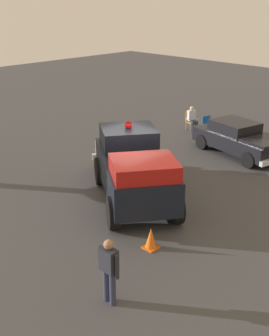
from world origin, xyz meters
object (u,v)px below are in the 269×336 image
object	(u,v)px
lawn_chair_by_car	(102,150)
spectator_seated	(192,118)
traffic_cone	(151,239)
spectator_standing	(109,267)
classic_hot_rod	(239,139)
lawn_chair_near_truck	(191,119)
vintage_fire_truck	(133,167)
lawn_chair_spare	(207,125)

from	to	relation	value
lawn_chair_by_car	spectator_seated	xyz separation A→B (m)	(-0.31, 6.56, 0.11)
lawn_chair_by_car	traffic_cone	distance (m)	7.04
spectator_standing	traffic_cone	world-z (taller)	spectator_standing
classic_hot_rod	lawn_chair_near_truck	xyz separation A→B (m)	(-3.91, 1.53, -0.16)
vintage_fire_truck	spectator_standing	world-z (taller)	vintage_fire_truck
lawn_chair_by_car	spectator_standing	world-z (taller)	spectator_standing
vintage_fire_truck	classic_hot_rod	xyz separation A→B (m)	(0.08, 6.60, -0.45)
spectator_seated	spectator_standing	world-z (taller)	spectator_standing
classic_hot_rod	lawn_chair_spare	size ratio (longest dim) A/B	4.56
lawn_chair_spare	classic_hot_rod	bearing A→B (deg)	-25.72
vintage_fire_truck	lawn_chair_near_truck	size ratio (longest dim) A/B	6.01
classic_hot_rod	lawn_chair_spare	bearing A→B (deg)	154.28
vintage_fire_truck	spectator_seated	xyz separation A→B (m)	(-3.71, 8.08, -0.50)
lawn_chair_spare	spectator_seated	world-z (taller)	spectator_seated
vintage_fire_truck	lawn_chair_spare	size ratio (longest dim) A/B	6.01
vintage_fire_truck	classic_hot_rod	world-z (taller)	vintage_fire_truck
vintage_fire_truck	spectator_seated	bearing A→B (deg)	114.64
vintage_fire_truck	lawn_chair_by_car	size ratio (longest dim) A/B	6.01
vintage_fire_truck	lawn_chair_spare	xyz separation A→B (m)	(-2.58, 7.88, -0.61)
lawn_chair_near_truck	spectator_standing	world-z (taller)	spectator_standing
classic_hot_rod	spectator_standing	bearing A→B (deg)	-72.12
vintage_fire_truck	lawn_chair_near_truck	xyz separation A→B (m)	(-3.83, 8.13, -0.61)
spectator_seated	spectator_standing	xyz separation A→B (m)	(7.35, -12.52, 0.27)
spectator_standing	lawn_chair_near_truck	bearing A→B (deg)	120.72
classic_hot_rod	lawn_chair_spare	xyz separation A→B (m)	(-2.66, 1.28, -0.16)
vintage_fire_truck	lawn_chair_spare	world-z (taller)	vintage_fire_truck
classic_hot_rod	traffic_cone	size ratio (longest dim) A/B	7.32
classic_hot_rod	spectator_standing	distance (m)	11.60
traffic_cone	lawn_chair_near_truck	bearing A→B (deg)	122.78
vintage_fire_truck	spectator_standing	distance (m)	5.75
lawn_chair_spare	traffic_cone	xyz separation A→B (m)	(5.28, -9.88, -0.28)
spectator_standing	traffic_cone	xyz separation A→B (m)	(-0.95, 2.45, -0.66)
lawn_chair_spare	vintage_fire_truck	bearing A→B (deg)	-71.85
vintage_fire_truck	lawn_chair_near_truck	bearing A→B (deg)	115.22
lawn_chair_by_car	lawn_chair_spare	xyz separation A→B (m)	(0.81, 6.36, 0.00)
lawn_chair_spare	traffic_cone	distance (m)	11.20
lawn_chair_near_truck	spectator_seated	xyz separation A→B (m)	(0.12, -0.05, 0.11)
spectator_seated	spectator_standing	size ratio (longest dim) A/B	0.77
vintage_fire_truck	lawn_chair_by_car	xyz separation A→B (m)	(-3.40, 1.52, -0.61)
lawn_chair_by_car	classic_hot_rod	bearing A→B (deg)	55.61
lawn_chair_near_truck	traffic_cone	xyz separation A→B (m)	(6.52, -10.13, -0.28)
vintage_fire_truck	lawn_chair_spare	distance (m)	8.32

